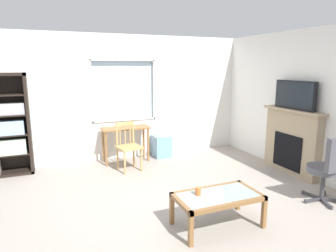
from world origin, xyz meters
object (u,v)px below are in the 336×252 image
bookshelf (1,126)px  wooden_chair (128,146)px  desk_under_window (126,133)px  office_chair (330,166)px  tv (295,95)px  coffee_table (218,199)px  sippy_cup (198,191)px  fireplace (292,141)px  plastic_drawer_unit (161,146)px

bookshelf → wooden_chair: (2.14, -0.62, -0.44)m
desk_under_window → office_chair: size_ratio=0.97×
tv → wooden_chair: bearing=154.3°
desk_under_window → office_chair: bearing=-54.0°
coffee_table → sippy_cup: size_ratio=11.59×
wooden_chair → office_chair: office_chair is taller
fireplace → office_chair: (-0.46, -1.17, -0.04)m
bookshelf → tv: 5.22m
plastic_drawer_unit → office_chair: size_ratio=0.46×
coffee_table → sippy_cup: bearing=157.3°
coffee_table → wooden_chair: bearing=101.0°
fireplace → coffee_table: bearing=-153.8°
desk_under_window → wooden_chair: (-0.09, -0.51, -0.13)m
bookshelf → sippy_cup: size_ratio=20.29×
desk_under_window → plastic_drawer_unit: (0.81, 0.05, -0.36)m
office_chair → sippy_cup: bearing=175.4°
bookshelf → coffee_table: bearing=-49.3°
desk_under_window → office_chair: (2.16, -2.98, -0.04)m
bookshelf → wooden_chair: size_ratio=2.03×
plastic_drawer_unit → sippy_cup: size_ratio=5.15×
office_chair → wooden_chair: bearing=132.4°
bookshelf → tv: bearing=-21.6°
wooden_chair → coffee_table: bearing=-79.0°
wooden_chair → tv: size_ratio=1.00×
plastic_drawer_unit → fireplace: (1.82, -1.86, 0.36)m
bookshelf → wooden_chair: 2.27m
fireplace → bookshelf: bearing=158.4°
office_chair → sippy_cup: size_ratio=11.11×
desk_under_window → fireplace: bearing=-34.6°
sippy_cup → coffee_table: bearing=-22.7°
tv → desk_under_window: bearing=145.3°
coffee_table → desk_under_window: bearing=97.4°
fireplace → office_chair: 1.26m
tv → office_chair: size_ratio=0.90×
plastic_drawer_unit → tv: size_ratio=0.52×
bookshelf → fireplace: size_ratio=1.43×
wooden_chair → fireplace: (2.71, -1.29, 0.13)m
plastic_drawer_unit → coffee_table: size_ratio=0.44×
tv → coffee_table: (-2.23, -1.10, -1.09)m
fireplace → sippy_cup: (-2.47, -1.01, -0.14)m
bookshelf → sippy_cup: 3.80m
desk_under_window → coffee_table: 2.95m
wooden_chair → coffee_table: 2.45m
plastic_drawer_unit → tv: bearing=-45.9°
bookshelf → coffee_table: (2.60, -3.02, -0.55)m
wooden_chair → plastic_drawer_unit: 1.08m
desk_under_window → wooden_chair: bearing=-99.5°
desk_under_window → fireplace: fireplace is taller
tv → sippy_cup: bearing=-157.6°
desk_under_window → sippy_cup: bearing=-86.8°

